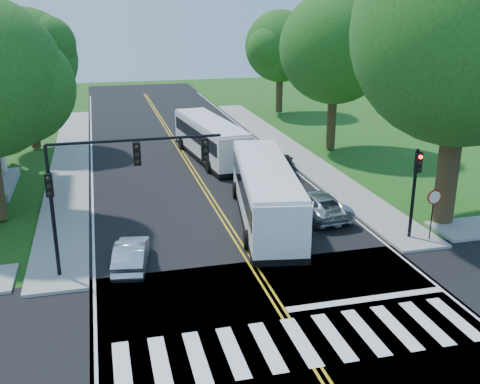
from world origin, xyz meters
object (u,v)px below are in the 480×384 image
object	(u,v)px
bus_lead	(265,192)
bus_follow	(210,139)
signal_ne	(415,182)
signal_nw	(109,175)
suv	(317,205)
dark_sedan	(281,163)
hatchback	(131,254)

from	to	relation	value
bus_lead	bus_follow	xyz separation A→B (m)	(-0.30, 13.06, -0.08)
bus_lead	bus_follow	size ratio (longest dim) A/B	1.06
signal_ne	bus_follow	bearing A→B (deg)	110.36
signal_ne	signal_nw	bearing A→B (deg)	-179.95
signal_nw	bus_follow	xyz separation A→B (m)	(7.64, 17.29, -2.84)
bus_follow	suv	size ratio (longest dim) A/B	2.36
signal_nw	bus_lead	xyz separation A→B (m)	(7.94, 4.23, -2.75)
bus_follow	dark_sedan	size ratio (longest dim) A/B	2.70
dark_sedan	hatchback	bearing A→B (deg)	63.03
signal_nw	bus_lead	world-z (taller)	signal_nw
bus_follow	hatchback	bearing A→B (deg)	61.31
hatchback	dark_sedan	bearing A→B (deg)	-121.94
signal_ne	hatchback	size ratio (longest dim) A/B	1.16
suv	signal_ne	bearing A→B (deg)	122.94
bus_lead	dark_sedan	world-z (taller)	bus_lead
signal_nw	hatchback	distance (m)	3.81
signal_nw	suv	xyz separation A→B (m)	(10.85, 4.11, -3.70)
bus_follow	signal_ne	bearing A→B (deg)	103.94
signal_ne	bus_follow	distance (m)	18.48
signal_nw	suv	distance (m)	12.18
suv	dark_sedan	world-z (taller)	suv
signal_nw	signal_ne	distance (m)	14.13
bus_lead	bus_follow	bearing A→B (deg)	-78.92
hatchback	suv	size ratio (longest dim) A/B	0.79
dark_sedan	suv	bearing A→B (deg)	99.02
bus_lead	suv	bearing A→B (deg)	-172.58
bus_follow	dark_sedan	world-z (taller)	bus_follow
signal_nw	bus_lead	distance (m)	9.41
bus_lead	dark_sedan	xyz separation A→B (m)	(3.73, 8.49, -1.00)
hatchback	dark_sedan	distance (m)	16.60
bus_lead	hatchback	bearing A→B (deg)	38.28
bus_follow	hatchback	world-z (taller)	bus_follow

